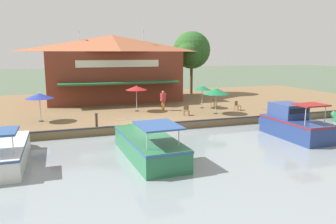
{
  "coord_description": "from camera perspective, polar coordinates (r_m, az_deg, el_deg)",
  "views": [
    {
      "loc": [
        22.62,
        -6.28,
        5.82
      ],
      "look_at": [
        -1.0,
        1.68,
        1.3
      ],
      "focal_mm": 35.0,
      "sensor_mm": 36.0,
      "label": 1
    }
  ],
  "objects": [
    {
      "name": "motorboat_second_along",
      "position": [
        24.46,
        20.43,
        -1.88
      ],
      "size": [
        6.07,
        2.39,
        2.5
      ],
      "color": "navy",
      "rests_on": "river_water"
    },
    {
      "name": "cafe_chair_mid_patio",
      "position": [
        27.72,
        3.23,
        0.41
      ],
      "size": [
        0.51,
        0.51,
        0.85
      ],
      "color": "brown",
      "rests_on": "quay_deck"
    },
    {
      "name": "cafe_chair_facing_river",
      "position": [
        30.79,
        11.96,
        1.19
      ],
      "size": [
        0.58,
        0.58,
        0.85
      ],
      "color": "brown",
      "rests_on": "quay_deck"
    },
    {
      "name": "patio_umbrella_far_corner",
      "position": [
        28.47,
        8.38,
        3.63
      ],
      "size": [
        2.25,
        2.25,
        2.28
      ],
      "color": "#B7B7B7",
      "rests_on": "quay_deck"
    },
    {
      "name": "motorboat_distant_upstream",
      "position": [
        18.97,
        -4.05,
        -5.32
      ],
      "size": [
        7.88,
        2.68,
        2.18
      ],
      "color": "#287047",
      "rests_on": "river_water"
    },
    {
      "name": "patio_umbrella_back_row",
      "position": [
        31.32,
        5.98,
        4.2
      ],
      "size": [
        1.7,
        1.7,
        2.19
      ],
      "color": "#B7B7B7",
      "rests_on": "quay_deck"
    },
    {
      "name": "patio_umbrella_by_entrance",
      "position": [
        26.8,
        -21.49,
        2.63
      ],
      "size": [
        2.09,
        2.09,
        2.23
      ],
      "color": "#B7B7B7",
      "rests_on": "quay_deck"
    },
    {
      "name": "quay_edge_fender",
      "position": [
        24.14,
        -3.1,
        -2.11
      ],
      "size": [
        0.2,
        50.4,
        0.1
      ],
      "primitive_type": "cube",
      "color": "#2D2D33",
      "rests_on": "quay_deck"
    },
    {
      "name": "patio_umbrella_near_quay_edge",
      "position": [
        29.53,
        -5.54,
        4.17
      ],
      "size": [
        1.93,
        1.93,
        2.34
      ],
      "color": "#B7B7B7",
      "rests_on": "quay_deck"
    },
    {
      "name": "cafe_chair_under_first_umbrella",
      "position": [
        32.74,
        7.92,
        1.85
      ],
      "size": [
        0.59,
        0.59,
        0.85
      ],
      "color": "brown",
      "rests_on": "quay_deck"
    },
    {
      "name": "quay_deck",
      "position": [
        34.65,
        -7.94,
        1.01
      ],
      "size": [
        22.0,
        56.0,
        0.6
      ],
      "primitive_type": "cube",
      "color": "brown",
      "rests_on": "ground"
    },
    {
      "name": "motorboat_outer_channel",
      "position": [
        19.72,
        -26.5,
        -5.95
      ],
      "size": [
        6.98,
        2.22,
        2.11
      ],
      "color": "silver",
      "rests_on": "river_water"
    },
    {
      "name": "waterfront_restaurant",
      "position": [
        36.95,
        -9.58,
        7.66
      ],
      "size": [
        9.05,
        14.62,
        7.66
      ],
      "color": "brown",
      "rests_on": "quay_deck"
    },
    {
      "name": "mooring_post",
      "position": [
        23.57,
        -12.36,
        -1.44
      ],
      "size": [
        0.22,
        0.22,
        1.04
      ],
      "color": "#473323",
      "rests_on": "quay_deck"
    },
    {
      "name": "tree_upstream_bank",
      "position": [
        41.92,
        4.04,
        10.53
      ],
      "size": [
        4.93,
        4.69,
        7.9
      ],
      "color": "brown",
      "rests_on": "quay_deck"
    },
    {
      "name": "ground_plane",
      "position": [
        24.19,
        -3.02,
        -3.66
      ],
      "size": [
        220.0,
        220.0,
        0.0
      ],
      "primitive_type": "plane",
      "color": "#4C5B47"
    },
    {
      "name": "person_near_entrance",
      "position": [
        29.91,
        -0.87,
        2.46
      ],
      "size": [
        0.51,
        0.51,
        1.81
      ],
      "color": "orange",
      "rests_on": "quay_deck"
    }
  ]
}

